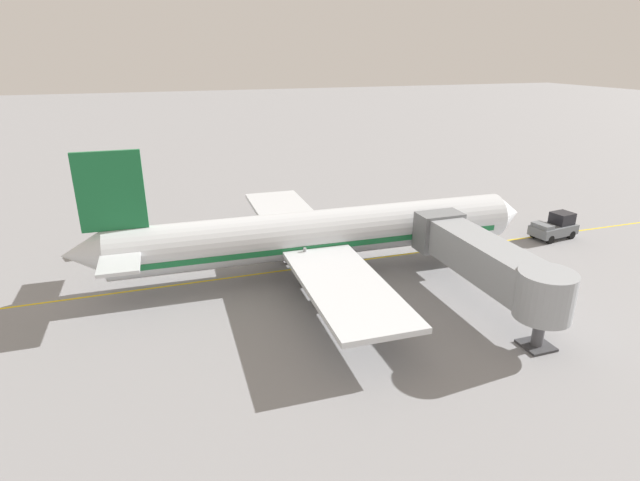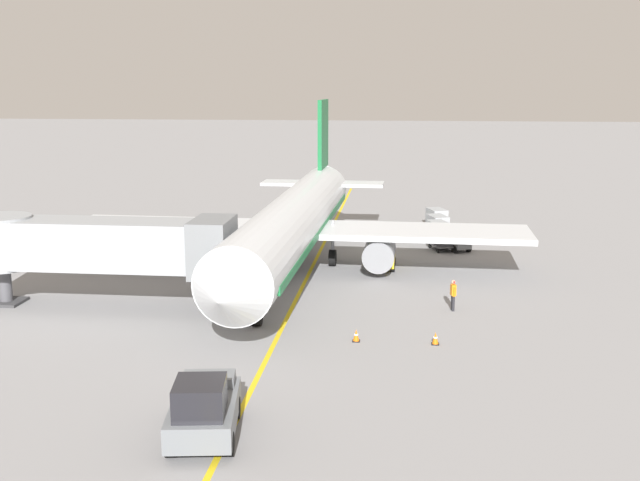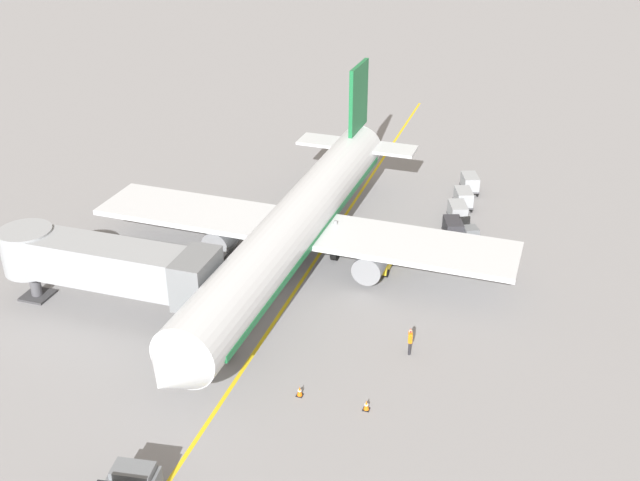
# 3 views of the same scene
# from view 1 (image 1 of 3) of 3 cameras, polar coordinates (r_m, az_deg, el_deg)

# --- Properties ---
(ground_plane) EXTENTS (400.00, 400.00, 0.00)m
(ground_plane) POSITION_cam_1_polar(r_m,az_deg,el_deg) (42.27, -0.19, -2.87)
(ground_plane) COLOR gray
(gate_lead_in_line) EXTENTS (0.24, 80.00, 0.01)m
(gate_lead_in_line) POSITION_cam_1_polar(r_m,az_deg,el_deg) (42.27, -0.19, -2.87)
(gate_lead_in_line) COLOR gold
(gate_lead_in_line) RESTS_ON ground
(parked_airliner) EXTENTS (30.11, 37.27, 10.63)m
(parked_airliner) POSITION_cam_1_polar(r_m,az_deg,el_deg) (40.07, -0.23, 0.68)
(parked_airliner) COLOR silver
(parked_airliner) RESTS_ON ground
(jet_bridge) EXTENTS (14.45, 3.50, 4.98)m
(jet_bridge) POSITION_cam_1_polar(r_m,az_deg,el_deg) (36.33, 18.18, -2.11)
(jet_bridge) COLOR #93999E
(jet_bridge) RESTS_ON ground
(pushback_tractor) EXTENTS (2.79, 4.66, 2.40)m
(pushback_tractor) POSITION_cam_1_polar(r_m,az_deg,el_deg) (53.12, 24.91, 1.40)
(pushback_tractor) COLOR slate
(pushback_tractor) RESTS_ON ground
(baggage_tug_lead) EXTENTS (2.22, 2.77, 1.62)m
(baggage_tug_lead) POSITION_cam_1_polar(r_m,az_deg,el_deg) (49.53, -12.41, 1.12)
(baggage_tug_lead) COLOR slate
(baggage_tug_lead) RESTS_ON ground
(baggage_tug_trailing) EXTENTS (1.33, 2.53, 1.62)m
(baggage_tug_trailing) POSITION_cam_1_polar(r_m,az_deg,el_deg) (45.89, -3.99, -0.01)
(baggage_tug_trailing) COLOR gold
(baggage_tug_trailing) RESTS_ON ground
(baggage_cart_front) EXTENTS (1.95, 2.96, 1.58)m
(baggage_cart_front) POSITION_cam_1_polar(r_m,az_deg,el_deg) (48.44, -12.21, 0.98)
(baggage_cart_front) COLOR #4C4C51
(baggage_cart_front) RESTS_ON ground
(baggage_cart_second_in_train) EXTENTS (1.95, 2.96, 1.58)m
(baggage_cart_second_in_train) POSITION_cam_1_polar(r_m,az_deg,el_deg) (48.16, -15.71, 0.55)
(baggage_cart_second_in_train) COLOR #4C4C51
(baggage_cart_second_in_train) RESTS_ON ground
(baggage_cart_third_in_train) EXTENTS (1.95, 2.96, 1.58)m
(baggage_cart_third_in_train) POSITION_cam_1_polar(r_m,az_deg,el_deg) (48.20, -18.96, 0.20)
(baggage_cart_third_in_train) COLOR #4C4C51
(baggage_cart_third_in_train) RESTS_ON ground
(baggage_cart_tail_end) EXTENTS (1.95, 2.96, 1.58)m
(baggage_cart_tail_end) POSITION_cam_1_polar(r_m,az_deg,el_deg) (48.46, -22.79, -0.21)
(baggage_cart_tail_end) COLOR #4C4C51
(baggage_cart_tail_end) RESTS_ON ground
(ground_crew_wing_walker) EXTENTS (0.31, 0.73, 1.69)m
(ground_crew_wing_walker) POSITION_cam_1_polar(r_m,az_deg,el_deg) (51.98, 4.54, 2.76)
(ground_crew_wing_walker) COLOR #232328
(ground_crew_wing_walker) RESTS_ON ground
(safety_cone_nose_left) EXTENTS (0.36, 0.36, 0.59)m
(safety_cone_nose_left) POSITION_cam_1_polar(r_m,az_deg,el_deg) (50.55, 12.44, 1.00)
(safety_cone_nose_left) COLOR black
(safety_cone_nose_left) RESTS_ON ground
(safety_cone_nose_right) EXTENTS (0.36, 0.36, 0.59)m
(safety_cone_nose_right) POSITION_cam_1_polar(r_m,az_deg,el_deg) (53.58, 10.47, 2.27)
(safety_cone_nose_right) COLOR black
(safety_cone_nose_right) RESTS_ON ground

